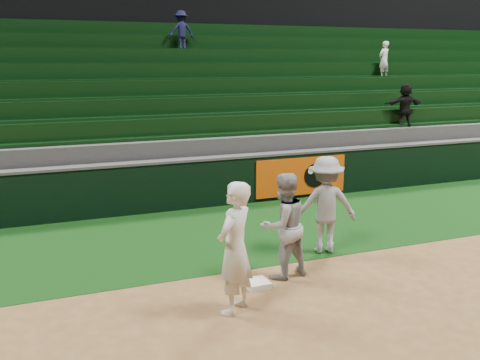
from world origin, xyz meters
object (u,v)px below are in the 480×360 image
Objects in this scene: first_base at (257,283)px; base_coach at (325,205)px; baserunner at (283,226)px; first_baseman at (235,248)px.

base_coach is at bearing 28.60° from first_base.
first_base is 0.21× the size of base_coach.
baserunner is 0.97× the size of base_coach.
baserunner is at bearing 177.51° from first_baseman.
first_baseman is at bearing 50.54° from base_coach.
first_baseman is 1.09× the size of baserunner.
first_baseman is 1.53m from baserunner.
first_baseman is at bearing -132.68° from first_base.
baserunner is (0.57, 0.21, 0.86)m from first_base.
baserunner is at bearing 48.09° from base_coach.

